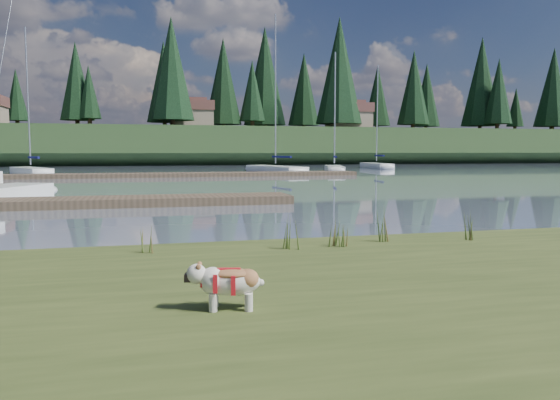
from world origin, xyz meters
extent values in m
plane|color=#818FA8|center=(0.00, 30.00, 0.00)|extent=(200.00, 200.00, 0.00)
cube|color=#414D20|center=(0.00, -6.00, 0.17)|extent=(60.00, 9.00, 0.35)
cube|color=#1F3419|center=(0.00, 73.00, 2.50)|extent=(200.00, 20.00, 5.00)
cylinder|color=silver|center=(-0.69, -5.66, 0.44)|extent=(0.08, 0.08, 0.18)
cylinder|color=silver|center=(-0.66, -5.49, 0.44)|extent=(0.08, 0.08, 0.18)
cylinder|color=silver|center=(-0.34, -5.73, 0.44)|extent=(0.08, 0.08, 0.18)
cylinder|color=silver|center=(-0.31, -5.56, 0.44)|extent=(0.08, 0.08, 0.18)
ellipsoid|color=silver|center=(-0.49, -5.61, 0.62)|extent=(0.63, 0.40, 0.27)
ellipsoid|color=#A1673C|center=(-0.49, -5.61, 0.71)|extent=(0.45, 0.35, 0.10)
ellipsoid|color=silver|center=(-0.84, -5.55, 0.71)|extent=(0.24, 0.25, 0.20)
cube|color=black|center=(-0.92, -5.53, 0.68)|extent=(0.08, 0.11, 0.08)
ellipsoid|color=white|center=(-5.79, 14.24, 0.22)|extent=(2.40, 2.62, 0.70)
cube|color=#4C3D2C|center=(-4.00, 9.00, 0.15)|extent=(16.00, 2.00, 0.30)
cube|color=#4C3D2C|center=(2.00, 30.00, 0.15)|extent=(26.00, 2.20, 0.30)
cube|color=white|center=(-10.01, 36.80, 0.22)|extent=(4.37, 6.99, 0.70)
ellipsoid|color=white|center=(-11.48, 39.96, 0.22)|extent=(2.18, 2.36, 0.70)
cylinder|color=silver|center=(-10.01, 36.80, 6.25)|extent=(0.12, 0.12, 10.89)
cube|color=#101155|center=(-9.61, 35.93, 1.40)|extent=(1.35, 2.60, 0.20)
cube|color=white|center=(10.33, 36.54, 0.22)|extent=(3.88, 8.70, 0.70)
ellipsoid|color=white|center=(9.33, 40.66, 0.22)|extent=(2.35, 2.69, 0.70)
cylinder|color=silver|center=(10.33, 36.54, 7.32)|extent=(0.12, 0.12, 13.05)
cube|color=#101155|center=(10.60, 35.41, 1.40)|extent=(0.99, 3.33, 0.20)
cube|color=white|center=(15.55, 35.54, 0.22)|extent=(3.15, 6.53, 0.70)
ellipsoid|color=white|center=(16.43, 38.60, 0.22)|extent=(1.82, 2.06, 0.70)
cylinder|color=silver|center=(15.55, 35.54, 5.72)|extent=(0.12, 0.12, 9.84)
cube|color=#101155|center=(15.31, 34.70, 1.40)|extent=(0.89, 2.50, 0.20)
cube|color=white|center=(23.68, 44.46, 0.22)|extent=(2.20, 7.05, 0.70)
ellipsoid|color=white|center=(23.99, 47.91, 0.22)|extent=(1.68, 2.02, 0.70)
cylinder|color=silver|center=(23.68, 44.46, 5.98)|extent=(0.12, 0.12, 10.35)
cube|color=#101155|center=(23.59, 43.51, 1.40)|extent=(0.45, 2.77, 0.20)
cone|color=#475B23|center=(0.93, -2.48, 0.67)|extent=(0.03, 0.03, 0.65)
cone|color=brown|center=(1.04, -2.55, 0.61)|extent=(0.03, 0.03, 0.52)
cone|color=#475B23|center=(0.99, -2.45, 0.71)|extent=(0.03, 0.03, 0.71)
cone|color=brown|center=(1.07, -2.51, 0.58)|extent=(0.03, 0.03, 0.45)
cone|color=#475B23|center=(0.95, -2.56, 0.64)|extent=(0.03, 0.03, 0.58)
cone|color=#475B23|center=(1.70, -2.43, 0.58)|extent=(0.03, 0.03, 0.47)
cone|color=brown|center=(1.81, -2.50, 0.54)|extent=(0.03, 0.03, 0.38)
cone|color=#475B23|center=(1.76, -2.40, 0.61)|extent=(0.03, 0.03, 0.52)
cone|color=brown|center=(1.84, -2.46, 0.51)|extent=(0.03, 0.03, 0.33)
cone|color=#475B23|center=(1.72, -2.51, 0.56)|extent=(0.03, 0.03, 0.42)
cone|color=#475B23|center=(2.62, -2.21, 0.64)|extent=(0.03, 0.03, 0.57)
cone|color=brown|center=(2.73, -2.28, 0.58)|extent=(0.03, 0.03, 0.46)
cone|color=#475B23|center=(2.68, -2.18, 0.67)|extent=(0.03, 0.03, 0.63)
cone|color=brown|center=(2.76, -2.24, 0.55)|extent=(0.03, 0.03, 0.40)
cone|color=#475B23|center=(2.64, -2.29, 0.61)|extent=(0.03, 0.03, 0.52)
cone|color=#475B23|center=(-1.36, -2.25, 0.58)|extent=(0.03, 0.03, 0.46)
cone|color=brown|center=(-1.25, -2.32, 0.53)|extent=(0.03, 0.03, 0.37)
cone|color=#475B23|center=(-1.30, -2.22, 0.60)|extent=(0.03, 0.03, 0.51)
cone|color=brown|center=(-1.22, -2.28, 0.51)|extent=(0.03, 0.03, 0.32)
cone|color=#475B23|center=(-1.34, -2.33, 0.56)|extent=(0.03, 0.03, 0.42)
cone|color=#475B23|center=(1.79, -2.47, 0.55)|extent=(0.03, 0.03, 0.40)
cone|color=brown|center=(1.90, -2.54, 0.51)|extent=(0.03, 0.03, 0.32)
cone|color=#475B23|center=(1.85, -2.44, 0.57)|extent=(0.03, 0.03, 0.44)
cone|color=brown|center=(1.93, -2.50, 0.49)|extent=(0.03, 0.03, 0.28)
cone|color=#475B23|center=(1.81, -2.55, 0.53)|extent=(0.03, 0.03, 0.36)
cone|color=#475B23|center=(4.26, -2.38, 0.60)|extent=(0.03, 0.03, 0.49)
cone|color=brown|center=(4.37, -2.45, 0.55)|extent=(0.03, 0.03, 0.39)
cone|color=#475B23|center=(4.32, -2.35, 0.62)|extent=(0.03, 0.03, 0.54)
cone|color=brown|center=(4.40, -2.41, 0.52)|extent=(0.03, 0.03, 0.35)
cone|color=#475B23|center=(4.28, -2.46, 0.57)|extent=(0.03, 0.03, 0.44)
cube|color=#33281C|center=(0.00, -1.60, 0.07)|extent=(60.00, 0.50, 0.14)
cylinder|color=#382619|center=(-10.00, 72.00, 5.90)|extent=(0.60, 0.60, 1.80)
cone|color=black|center=(-10.00, 72.00, 11.75)|extent=(4.84, 4.84, 11.00)
cylinder|color=#382619|center=(3.00, 66.00, 5.90)|extent=(0.60, 0.60, 1.80)
cone|color=black|center=(3.00, 66.00, 13.10)|extent=(6.16, 6.16, 14.00)
cylinder|color=#382619|center=(15.00, 70.00, 5.90)|extent=(0.60, 0.60, 1.80)
cone|color=black|center=(15.00, 70.00, 10.85)|extent=(3.96, 3.96, 9.00)
cylinder|color=#382619|center=(28.00, 68.00, 5.90)|extent=(0.60, 0.60, 1.80)
cone|color=black|center=(28.00, 68.00, 14.00)|extent=(7.04, 7.04, 16.00)
cylinder|color=#382619|center=(42.00, 71.00, 5.90)|extent=(0.60, 0.60, 1.80)
cone|color=black|center=(42.00, 71.00, 12.20)|extent=(5.28, 5.28, 12.00)
cylinder|color=#382619|center=(55.00, 67.00, 5.90)|extent=(0.60, 0.60, 1.80)
cone|color=black|center=(55.00, 67.00, 11.52)|extent=(4.62, 4.62, 10.50)
cylinder|color=#382619|center=(68.00, 70.00, 5.90)|extent=(0.60, 0.60, 1.80)
cone|color=black|center=(68.00, 70.00, 12.88)|extent=(5.94, 5.94, 13.50)
cube|color=gray|center=(6.00, 71.00, 6.40)|extent=(6.00, 5.00, 2.80)
cube|color=brown|center=(6.00, 71.00, 8.50)|extent=(6.30, 5.30, 1.40)
cube|color=brown|center=(6.00, 71.00, 9.30)|extent=(4.20, 3.60, 0.70)
cube|color=gray|center=(30.00, 69.00, 6.40)|extent=(6.00, 5.00, 2.80)
cube|color=brown|center=(30.00, 69.00, 8.50)|extent=(6.30, 5.30, 1.40)
cube|color=brown|center=(30.00, 69.00, 9.30)|extent=(4.20, 3.60, 0.70)
camera|label=1|loc=(-1.35, -10.95, 1.94)|focal=35.00mm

